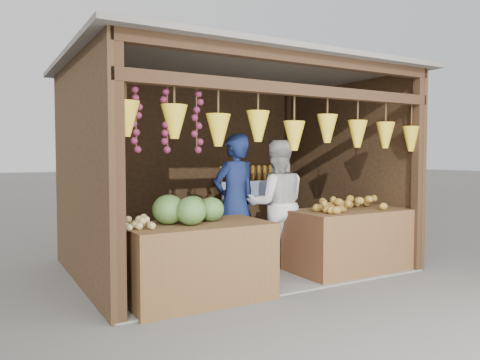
# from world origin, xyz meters

# --- Properties ---
(ground) EXTENTS (80.00, 80.00, 0.00)m
(ground) POSITION_xyz_m (0.00, 0.00, 0.00)
(ground) COLOR #514F49
(ground) RESTS_ON ground
(stall_structure) EXTENTS (4.30, 3.30, 2.66)m
(stall_structure) POSITION_xyz_m (-0.03, -0.04, 1.67)
(stall_structure) COLOR slate
(stall_structure) RESTS_ON ground
(back_shelf) EXTENTS (1.25, 0.32, 1.32)m
(back_shelf) POSITION_xyz_m (1.05, 1.28, 0.87)
(back_shelf) COLOR #382314
(back_shelf) RESTS_ON ground
(counter_left) EXTENTS (1.49, 0.85, 0.80)m
(counter_left) POSITION_xyz_m (-1.04, -1.15, 0.40)
(counter_left) COLOR #52341B
(counter_left) RESTS_ON ground
(counter_right) EXTENTS (1.60, 0.85, 0.80)m
(counter_right) POSITION_xyz_m (1.19, -1.02, 0.40)
(counter_right) COLOR #53301B
(counter_right) RESTS_ON ground
(stool) EXTENTS (0.35, 0.35, 0.33)m
(stool) POSITION_xyz_m (-1.74, 0.10, 0.17)
(stool) COLOR black
(stool) RESTS_ON ground
(man_standing) EXTENTS (0.70, 0.51, 1.78)m
(man_standing) POSITION_xyz_m (-0.10, -0.25, 0.89)
(man_standing) COLOR #14204E
(man_standing) RESTS_ON ground
(woman_standing) EXTENTS (1.00, 0.90, 1.70)m
(woman_standing) POSITION_xyz_m (0.43, -0.44, 0.85)
(woman_standing) COLOR silver
(woman_standing) RESTS_ON ground
(vendor_seated) EXTENTS (0.57, 0.54, 0.98)m
(vendor_seated) POSITION_xyz_m (-1.74, 0.10, 0.82)
(vendor_seated) COLOR brown
(vendor_seated) RESTS_ON stool
(melon_pile) EXTENTS (1.00, 0.50, 0.32)m
(melon_pile) POSITION_xyz_m (-1.07, -1.09, 0.96)
(melon_pile) COLOR #124413
(melon_pile) RESTS_ON counter_left
(tanfruit_pile) EXTENTS (0.34, 0.40, 0.13)m
(tanfruit_pile) POSITION_xyz_m (-1.69, -1.17, 0.86)
(tanfruit_pile) COLOR tan
(tanfruit_pile) RESTS_ON counter_left
(mango_pile) EXTENTS (1.40, 0.64, 0.22)m
(mango_pile) POSITION_xyz_m (1.18, -1.08, 0.91)
(mango_pile) COLOR #B03A17
(mango_pile) RESTS_ON counter_right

